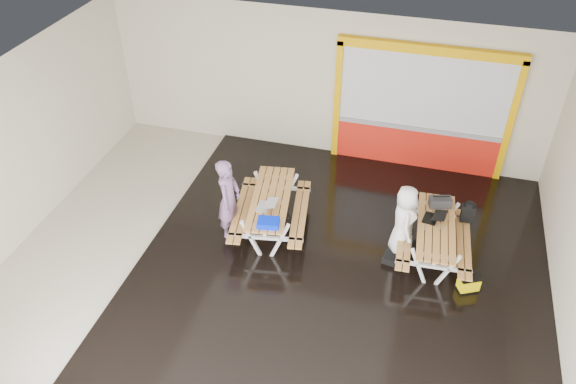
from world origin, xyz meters
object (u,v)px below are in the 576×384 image
(picnic_table_left, at_px, (271,205))
(person_left, at_px, (229,199))
(blue_pouch, at_px, (268,223))
(person_right, at_px, (404,220))
(toolbox, at_px, (440,202))
(backpack, at_px, (468,212))
(laptop_left, at_px, (266,205))
(picnic_table_right, at_px, (435,233))
(dark_case, at_px, (394,259))
(fluke_bag, at_px, (469,283))
(laptop_right, at_px, (434,217))

(picnic_table_left, relative_size, person_left, 1.30)
(person_left, distance_m, blue_pouch, 1.06)
(person_right, height_order, toolbox, person_right)
(toolbox, height_order, backpack, toolbox)
(laptop_left, relative_size, backpack, 0.93)
(backpack, bearing_deg, picnic_table_left, -169.19)
(picnic_table_right, xyz_separation_m, person_right, (-0.60, -0.03, 0.22))
(toolbox, distance_m, backpack, 0.57)
(laptop_left, distance_m, blue_pouch, 0.52)
(backpack, distance_m, dark_case, 1.71)
(picnic_table_left, relative_size, picnic_table_right, 1.12)
(laptop_left, xyz_separation_m, dark_case, (2.50, 0.01, -0.76))
(toolbox, bearing_deg, backpack, 4.79)
(fluke_bag, bearing_deg, picnic_table_right, 133.55)
(backpack, relative_size, fluke_bag, 0.97)
(picnic_table_right, xyz_separation_m, fluke_bag, (0.70, -0.73, -0.40))
(person_left, relative_size, person_right, 1.20)
(dark_case, bearing_deg, laptop_right, 42.25)
(person_left, relative_size, backpack, 4.09)
(toolbox, relative_size, dark_case, 1.17)
(laptop_left, bearing_deg, person_right, 7.56)
(picnic_table_left, xyz_separation_m, backpack, (3.74, 0.71, 0.09))
(laptop_right, bearing_deg, picnic_table_left, -175.90)
(person_left, relative_size, toolbox, 3.80)
(person_right, distance_m, fluke_bag, 1.59)
(blue_pouch, height_order, fluke_bag, blue_pouch)
(person_right, height_order, laptop_left, person_right)
(picnic_table_right, relative_size, toolbox, 4.41)
(person_right, bearing_deg, person_left, 82.29)
(person_left, height_order, dark_case, person_left)
(dark_case, bearing_deg, person_right, 78.70)
(person_right, relative_size, toolbox, 3.17)
(blue_pouch, height_order, backpack, blue_pouch)
(person_right, relative_size, backpack, 3.41)
(picnic_table_right, distance_m, laptop_left, 3.20)
(picnic_table_left, xyz_separation_m, person_right, (2.58, 0.02, 0.18))
(toolbox, height_order, fluke_bag, toolbox)
(picnic_table_right, distance_m, fluke_bag, 1.09)
(picnic_table_left, height_order, blue_pouch, blue_pouch)
(person_right, xyz_separation_m, fluke_bag, (1.30, -0.70, -0.62))
(blue_pouch, bearing_deg, picnic_table_left, 103.96)
(laptop_left, bearing_deg, dark_case, 0.14)
(fluke_bag, bearing_deg, picnic_table_left, 170.04)
(person_left, bearing_deg, toolbox, -76.36)
(laptop_right, height_order, toolbox, toolbox)
(laptop_right, bearing_deg, blue_pouch, -160.45)
(picnic_table_right, xyz_separation_m, backpack, (0.56, 0.66, 0.12))
(person_left, height_order, toolbox, person_left)
(picnic_table_left, xyz_separation_m, toolbox, (3.19, 0.67, 0.24))
(person_right, bearing_deg, blue_pouch, 95.48)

